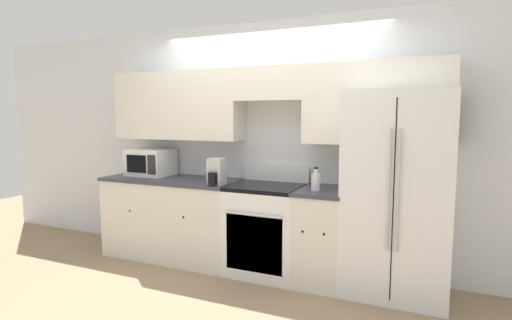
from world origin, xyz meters
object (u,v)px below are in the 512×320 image
(refrigerator, at_px, (397,194))
(bottle, at_px, (316,181))
(oven_range, at_px, (266,229))
(microwave, at_px, (151,162))

(refrigerator, bearing_deg, bottle, -168.51)
(oven_range, height_order, microwave, microwave)
(microwave, relative_size, bottle, 2.19)
(refrigerator, relative_size, microwave, 3.75)
(oven_range, distance_m, microwave, 1.62)
(bottle, bearing_deg, oven_range, 170.71)
(refrigerator, distance_m, microwave, 2.76)
(oven_range, distance_m, bottle, 0.76)
(oven_range, xyz_separation_m, microwave, (-1.50, 0.08, 0.60))
(microwave, bearing_deg, oven_range, -3.22)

